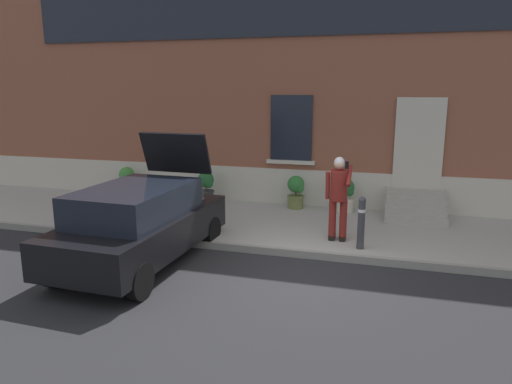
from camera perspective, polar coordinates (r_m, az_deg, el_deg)
ground_plane at (r=8.60m, az=4.06°, el=-9.83°), size 80.00×80.00×0.00m
sidewalk at (r=11.18m, az=7.09°, el=-4.20°), size 24.00×3.60×0.15m
curb_edge at (r=9.44m, az=5.28°, el=-7.31°), size 24.00×0.12×0.15m
building_facade at (r=13.20m, az=9.32°, el=14.31°), size 24.00×1.52×7.50m
entrance_stoop at (r=12.27m, az=18.42°, el=-1.73°), size 1.40×1.28×0.64m
hatchback_car_black at (r=9.12m, az=-13.59°, el=-3.56°), size 1.92×4.13×2.34m
bollard_near_person at (r=9.51m, az=12.43°, el=-3.38°), size 0.15×0.15×1.04m
bollard_far_left at (r=10.25m, az=-6.55°, el=-2.02°), size 0.15×0.15×1.04m
person_on_phone at (r=9.80m, az=9.80°, el=-0.16°), size 0.51×0.47×1.75m
planter_terracotta at (r=14.27m, az=-15.08°, el=1.29°), size 0.44×0.44×0.86m
planter_charcoal at (r=13.10m, az=-5.95°, el=0.68°), size 0.44×0.44×0.86m
planter_olive at (r=12.47m, az=4.79°, el=0.10°), size 0.44×0.44×0.86m
planter_cream at (r=12.27m, az=10.62°, el=-0.27°), size 0.44×0.44×0.86m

